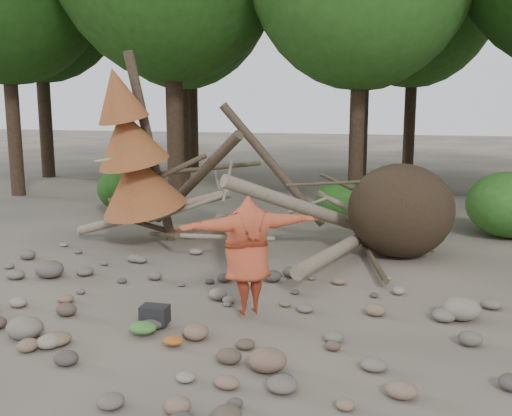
% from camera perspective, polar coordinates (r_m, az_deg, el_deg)
% --- Properties ---
extents(ground, '(120.00, 120.00, 0.00)m').
position_cam_1_polar(ground, '(8.98, -4.87, -10.34)').
color(ground, '#514C44').
rests_on(ground, ground).
extents(deadfall_pile, '(8.55, 5.24, 3.30)m').
position_cam_1_polar(deadfall_pile, '(12.27, 11.50, -0.35)').
color(deadfall_pile, '#332619').
rests_on(deadfall_pile, ground).
extents(dead_conifer, '(2.06, 2.16, 4.35)m').
position_cam_1_polar(dead_conifer, '(12.87, -12.22, 5.31)').
color(dead_conifer, '#4C3F30').
rests_on(dead_conifer, ground).
extents(bush_left, '(1.80, 1.80, 1.44)m').
position_cam_1_polar(bush_left, '(17.50, -12.68, 1.91)').
color(bush_left, '#1D4813').
rests_on(bush_left, ground).
extents(bush_mid, '(1.40, 1.40, 1.12)m').
position_cam_1_polar(bush_mid, '(15.97, 8.46, 0.71)').
color(bush_mid, '#275B1A').
rests_on(bush_mid, ground).
extents(bush_right, '(2.00, 2.00, 1.60)m').
position_cam_1_polar(bush_right, '(15.06, 23.96, 0.31)').
color(bush_right, '#306C21').
rests_on(bush_right, ground).
extents(frisbee_thrower, '(3.29, 1.79, 2.32)m').
position_cam_1_polar(frisbee_thrower, '(8.44, -0.86, -4.73)').
color(frisbee_thrower, '#B14327').
rests_on(frisbee_thrower, ground).
extents(backpack, '(0.41, 0.29, 0.26)m').
position_cam_1_polar(backpack, '(8.47, -10.07, -10.82)').
color(backpack, black).
rests_on(backpack, ground).
extents(cloth_green, '(0.40, 0.33, 0.15)m').
position_cam_1_polar(cloth_green, '(8.20, -11.25, -11.98)').
color(cloth_green, '#3D712D').
rests_on(cloth_green, ground).
extents(cloth_orange, '(0.28, 0.23, 0.10)m').
position_cam_1_polar(cloth_orange, '(7.78, -8.28, -13.32)').
color(cloth_orange, '#9E4E1B').
rests_on(cloth_orange, ground).
extents(boulder_front_left, '(0.51, 0.46, 0.31)m').
position_cam_1_polar(boulder_front_left, '(8.55, -22.12, -11.04)').
color(boulder_front_left, slate).
rests_on(boulder_front_left, ground).
extents(boulder_front_right, '(0.47, 0.42, 0.28)m').
position_cam_1_polar(boulder_front_right, '(7.06, 1.16, -14.95)').
color(boulder_front_right, brown).
rests_on(boulder_front_right, ground).
extents(boulder_mid_right, '(0.57, 0.52, 0.34)m').
position_cam_1_polar(boulder_mid_right, '(9.13, 19.82, -9.44)').
color(boulder_mid_right, gray).
rests_on(boulder_mid_right, ground).
extents(boulder_mid_left, '(0.54, 0.49, 0.32)m').
position_cam_1_polar(boulder_mid_left, '(11.30, -19.96, -5.77)').
color(boulder_mid_left, '#59524B').
rests_on(boulder_mid_left, ground).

